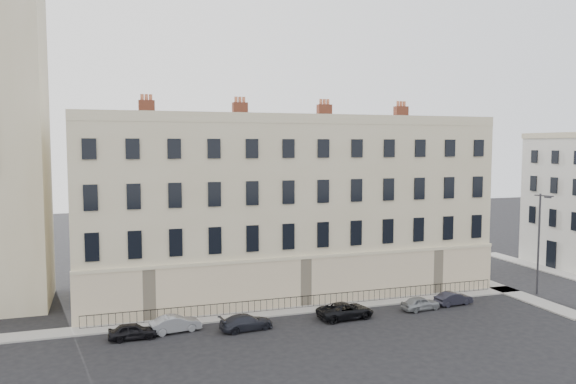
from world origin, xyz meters
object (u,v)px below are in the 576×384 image
car_b (175,324)px  car_f (453,298)px  car_a (133,331)px  car_e (420,303)px  streetlamp (539,239)px  car_d (346,311)px  car_c (246,322)px

car_b → car_f: car_b is taller
car_a → car_f: (25.77, 0.20, -0.02)m
car_e → car_a: bearing=83.2°
car_b → streetlamp: size_ratio=0.40×
car_e → car_d: bearing=84.9°
car_c → car_e: 14.52m
car_a → car_b: (2.94, 0.59, 0.04)m
car_d → car_f: size_ratio=1.35×
car_b → streetlamp: (31.87, 0.07, 4.39)m
streetlamp → car_c: bearing=161.9°
car_c → streetlamp: streetlamp is taller
car_a → car_d: 15.74m
car_d → car_e: size_ratio=1.36×
streetlamp → car_f: bearing=162.2°
streetlamp → car_d: bearing=162.3°
car_b → car_c: car_b is taller
car_c → streetlamp: 27.34m
car_a → car_e: 22.37m
car_e → car_f: size_ratio=0.99×
car_b → car_f: 22.83m
car_c → car_d: size_ratio=0.88×
car_b → car_c: 5.04m
car_c → car_d: car_d is taller
car_b → streetlamp: bearing=-99.3°
car_d → car_a: bearing=84.1°
car_e → car_b: bearing=81.4°
car_b → car_e: (19.43, -0.81, -0.04)m
car_a → streetlamp: bearing=-89.4°
car_c → car_e: bearing=-95.8°
car_c → car_f: size_ratio=1.19×
car_b → car_e: 19.45m
car_d → car_e: 6.64m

